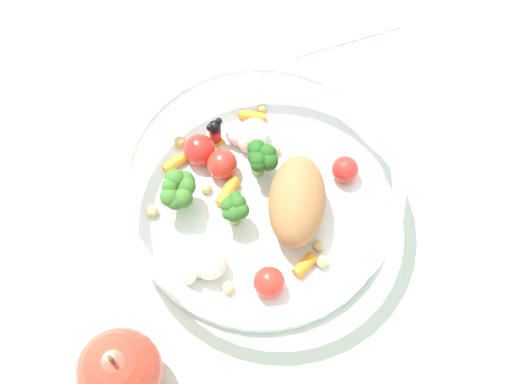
# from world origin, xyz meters

# --- Properties ---
(ground_plane) EXTENTS (2.40, 2.40, 0.00)m
(ground_plane) POSITION_xyz_m (0.00, 0.00, 0.00)
(ground_plane) COLOR silver
(food_container) EXTENTS (0.26, 0.26, 0.07)m
(food_container) POSITION_xyz_m (0.01, 0.01, 0.03)
(food_container) COLOR white
(food_container) RESTS_ON ground_plane
(loose_apple) EXTENTS (0.07, 0.07, 0.08)m
(loose_apple) POSITION_xyz_m (0.13, 0.16, 0.04)
(loose_apple) COLOR #BC3828
(loose_apple) RESTS_ON ground_plane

